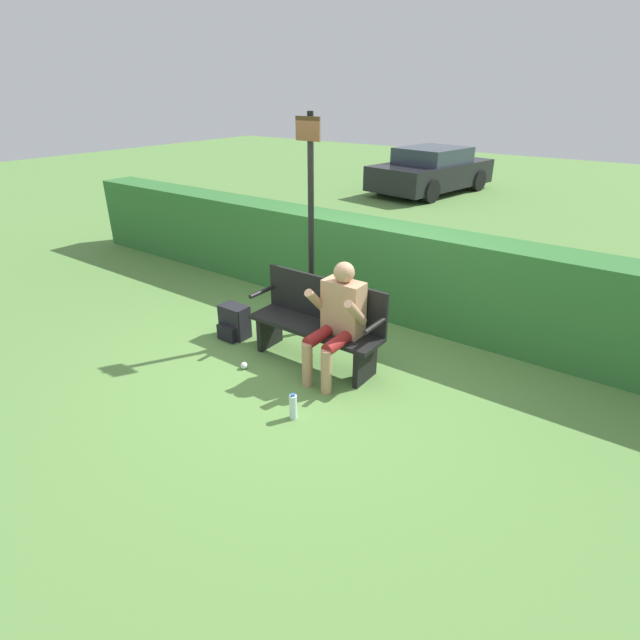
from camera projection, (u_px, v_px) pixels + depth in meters
The scene contains 9 objects.
ground_plane at pixel (315, 362), 5.64m from camera, with size 40.00×40.00×0.00m, color #5B8942.
hedge_back at pixel (391, 270), 6.63m from camera, with size 12.00×0.60×1.21m.
park_bench at pixel (318, 322), 5.49m from camera, with size 1.56×0.44×0.95m.
person_seated at pixel (338, 316), 5.12m from camera, with size 0.57×0.63×1.24m.
backpack at pixel (234, 322), 6.13m from camera, with size 0.35×0.30×0.41m.
water_bottle at pixel (293, 407), 4.64m from camera, with size 0.07×0.07×0.27m.
signpost at pixel (311, 219), 5.73m from camera, with size 0.31×0.09×2.59m.
parked_car at pixel (431, 171), 14.30m from camera, with size 2.42×4.12×1.25m.
litter_crumple at pixel (244, 366), 5.49m from camera, with size 0.08×0.08×0.08m.
Camera 1 is at (2.94, -3.92, 2.84)m, focal length 28.00 mm.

